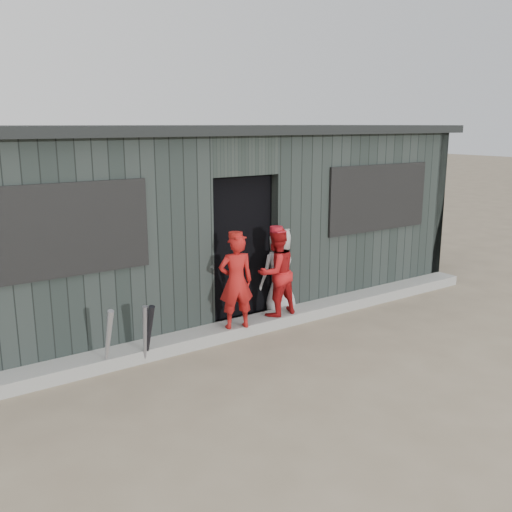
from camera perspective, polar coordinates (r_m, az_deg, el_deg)
ground at (r=6.27m, az=9.68°, el=-12.04°), size 80.00×80.00×0.00m
curb at (r=7.53m, az=-0.09°, el=-6.84°), size 8.00×0.36×0.15m
bat_left at (r=6.34m, az=-14.59°, el=-8.24°), size 0.08×0.32×0.77m
bat_mid at (r=6.51m, az=-11.04°, el=-7.75°), size 0.08×0.19×0.71m
bat_right at (r=6.51m, az=-10.65°, el=-7.68°), size 0.08×0.27×0.72m
player_red_left at (r=7.03m, az=-2.02°, el=-2.57°), size 0.50×0.40×1.19m
player_red_right at (r=7.51m, az=2.01°, el=-1.62°), size 0.60×0.49×1.17m
player_grey_back at (r=7.93m, az=2.37°, el=-1.57°), size 0.64×0.44×1.28m
dugout at (r=8.63m, az=-6.52°, el=3.96°), size 8.30×3.30×2.62m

